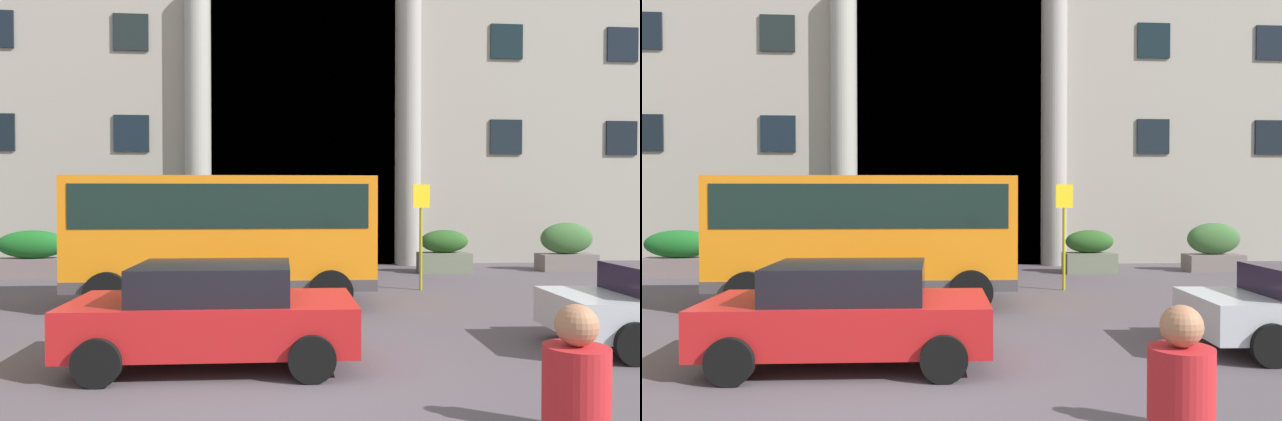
# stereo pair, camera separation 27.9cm
# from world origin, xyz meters

# --- Properties ---
(ground_plane) EXTENTS (80.00, 64.00, 0.12)m
(ground_plane) POSITION_xyz_m (0.00, 0.00, -0.06)
(ground_plane) COLOR #4D454C
(office_building_facade) EXTENTS (32.96, 9.68, 20.73)m
(office_building_facade) POSITION_xyz_m (0.01, 17.48, 10.35)
(office_building_facade) COLOR gray
(office_building_facade) RESTS_ON ground_plane
(orange_minibus) EXTENTS (6.45, 2.80, 2.83)m
(orange_minibus) POSITION_xyz_m (-0.72, 5.50, 1.68)
(orange_minibus) COLOR orange
(orange_minibus) RESTS_ON ground_plane
(bus_stop_sign) EXTENTS (0.44, 0.08, 2.71)m
(bus_stop_sign) POSITION_xyz_m (4.12, 7.15, 1.67)
(bus_stop_sign) COLOR olive
(bus_stop_sign) RESTS_ON ground_plane
(hedge_planter_far_east) EXTENTS (1.53, 0.97, 1.34)m
(hedge_planter_far_east) POSITION_xyz_m (-3.32, 10.40, 0.65)
(hedge_planter_far_east) COLOR #65635A
(hedge_planter_far_east) RESTS_ON ground_plane
(hedge_planter_west) EXTENTS (1.60, 0.77, 1.35)m
(hedge_planter_west) POSITION_xyz_m (5.77, 10.51, 0.65)
(hedge_planter_west) COLOR #646B58
(hedge_planter_west) RESTS_ON ground_plane
(hedge_planter_east) EXTENTS (2.13, 0.83, 1.40)m
(hedge_planter_east) POSITION_xyz_m (-6.72, 10.43, 0.68)
(hedge_planter_east) COLOR slate
(hedge_planter_east) RESTS_ON ground_plane
(hedge_planter_entrance_left) EXTENTS (1.82, 0.77, 1.56)m
(hedge_planter_entrance_left) POSITION_xyz_m (9.88, 10.66, 0.75)
(hedge_planter_entrance_left) COLOR #6D615D
(hedge_planter_entrance_left) RESTS_ON ground_plane
(parked_hatchback_near) EXTENTS (4.01, 2.11, 1.44)m
(parked_hatchback_near) POSITION_xyz_m (-0.58, 0.77, 0.74)
(parked_hatchback_near) COLOR #B3191B
(parked_hatchback_near) RESTS_ON ground_plane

